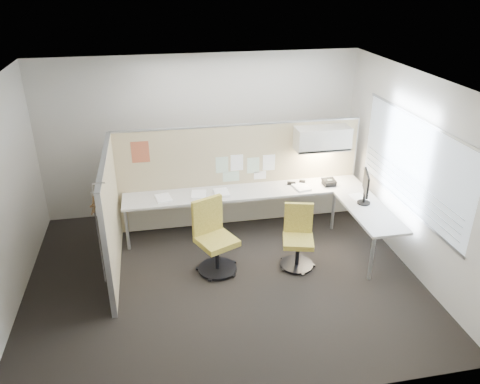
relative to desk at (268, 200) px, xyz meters
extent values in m
cube|color=black|center=(-0.93, -1.13, -0.61)|extent=(5.50, 4.50, 0.01)
cube|color=white|center=(-0.93, -1.13, 2.20)|extent=(5.50, 4.50, 0.01)
cube|color=beige|center=(-0.93, 1.12, 0.80)|extent=(5.50, 0.02, 2.80)
cube|color=beige|center=(-0.93, -3.38, 0.80)|extent=(5.50, 0.02, 2.80)
cube|color=beige|center=(1.82, -1.13, 0.80)|extent=(0.02, 4.50, 2.80)
cube|color=#A0AEBA|center=(1.79, -1.13, 0.95)|extent=(0.01, 2.80, 1.30)
cube|color=tan|center=(-0.38, 0.47, 0.27)|extent=(4.10, 0.06, 1.75)
cube|color=tan|center=(-2.43, -0.63, 0.27)|extent=(0.06, 2.20, 1.75)
cube|color=beige|center=(-0.33, 0.14, 0.11)|extent=(4.00, 0.60, 0.04)
cube|color=beige|center=(1.37, -0.89, 0.11)|extent=(0.60, 1.47, 0.04)
cube|color=beige|center=(-0.33, 0.41, -0.26)|extent=(3.90, 0.02, 0.64)
cylinder|color=#A5A8AA|center=(-2.28, -0.11, -0.26)|extent=(0.05, 0.05, 0.69)
cylinder|color=#A5A8AA|center=(1.12, -1.58, -0.26)|extent=(0.05, 0.05, 0.69)
cylinder|color=#A5A8AA|center=(1.12, -0.11, -0.26)|extent=(0.05, 0.05, 0.69)
cube|color=beige|center=(0.97, 0.26, 0.91)|extent=(0.90, 0.36, 0.38)
cube|color=#FFEABF|center=(0.97, 0.26, 0.70)|extent=(0.60, 0.06, 0.02)
cube|color=#8CBF8C|center=(-0.68, 0.44, 0.50)|extent=(0.21, 0.00, 0.28)
cube|color=white|center=(-0.43, 0.44, 0.52)|extent=(0.21, 0.00, 0.28)
cube|color=#8CBF8C|center=(-0.15, 0.44, 0.45)|extent=(0.21, 0.00, 0.28)
cube|color=white|center=(0.12, 0.44, 0.48)|extent=(0.21, 0.00, 0.28)
cube|color=#8CBF8C|center=(-0.53, 0.44, 0.28)|extent=(0.28, 0.00, 0.18)
cube|color=white|center=(-0.03, 0.44, 0.26)|extent=(0.21, 0.00, 0.14)
cube|color=#FF5520|center=(-1.98, 0.44, 0.82)|extent=(0.28, 0.00, 0.35)
cylinder|color=black|center=(-0.99, -0.96, -0.57)|extent=(0.57, 0.57, 0.03)
cylinder|color=black|center=(-0.99, -0.96, -0.35)|extent=(0.07, 0.07, 0.44)
cube|color=#E1CA53|center=(-0.99, -0.96, -0.10)|extent=(0.67, 0.67, 0.09)
cube|color=#E1CA53|center=(-1.09, -0.74, 0.22)|extent=(0.47, 0.26, 0.55)
cylinder|color=black|center=(0.19, -1.07, -0.57)|extent=(0.50, 0.50, 0.03)
cylinder|color=black|center=(0.19, -1.07, -0.38)|extent=(0.06, 0.06, 0.38)
cube|color=#E1CA53|center=(0.19, -1.07, -0.16)|extent=(0.54, 0.54, 0.08)
cube|color=#E1CA53|center=(0.25, -0.87, 0.11)|extent=(0.42, 0.16, 0.48)
cylinder|color=black|center=(1.37, -0.66, 0.14)|extent=(0.20, 0.20, 0.02)
cylinder|color=black|center=(1.37, -0.66, 0.23)|extent=(0.04, 0.04, 0.18)
cube|color=black|center=(1.37, -0.66, 0.48)|extent=(0.19, 0.47, 0.33)
cube|color=black|center=(1.37, -0.66, 0.48)|extent=(0.15, 0.43, 0.29)
cube|color=black|center=(1.09, 0.10, 0.18)|extent=(0.21, 0.20, 0.12)
cylinder|color=black|center=(1.00, 0.12, 0.21)|extent=(0.05, 0.17, 0.04)
cube|color=black|center=(0.47, 0.24, 0.15)|extent=(0.15, 0.08, 0.05)
cube|color=black|center=(0.66, 0.24, 0.16)|extent=(0.12, 0.10, 0.06)
cube|color=silver|center=(-2.43, -1.48, 1.17)|extent=(0.14, 0.02, 0.02)
cylinder|color=silver|center=(-2.50, -1.48, 1.09)|extent=(0.02, 0.02, 0.14)
cube|color=#AD7F4C|center=(-2.50, -1.48, 0.96)|extent=(0.02, 0.42, 0.12)
cube|color=#AD7F4C|center=(-2.53, -1.45, 0.92)|extent=(0.02, 0.42, 0.12)
cube|color=#9896A0|center=(-2.51, -1.53, 0.36)|extent=(0.01, 0.07, 1.04)
cube|color=white|center=(-1.68, 0.11, 0.14)|extent=(0.28, 0.34, 0.03)
cube|color=white|center=(-1.12, 0.14, 0.14)|extent=(0.28, 0.33, 0.02)
cube|color=white|center=(-0.75, 0.09, 0.15)|extent=(0.24, 0.31, 0.05)
cube|color=white|center=(0.60, 0.07, 0.14)|extent=(0.28, 0.33, 0.03)
cube|color=white|center=(1.37, -0.46, 0.14)|extent=(0.26, 0.32, 0.02)
camera|label=1|loc=(-1.76, -6.65, 3.43)|focal=35.00mm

